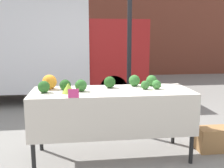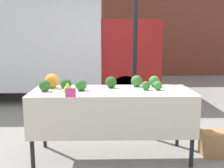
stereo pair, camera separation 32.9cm
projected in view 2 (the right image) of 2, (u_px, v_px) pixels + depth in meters
ground_plane at (112, 156)px, 3.47m from camera, size 40.00×40.00×0.00m
building_facade at (107, 18)px, 10.44m from camera, size 16.00×0.60×4.58m
tent_pole at (135, 62)px, 4.08m from camera, size 0.07×0.07×2.34m
parked_truck at (45, 44)px, 6.61m from camera, size 5.27×1.81×2.59m
market_table at (112, 101)px, 3.27m from camera, size 2.02×0.75×0.89m
orange_cauliflower at (52, 81)px, 3.45m from camera, size 0.19×0.19×0.19m
romanesco_head at (68, 87)px, 3.18m from camera, size 0.16×0.16×0.13m
broccoli_head_0 at (158, 85)px, 3.32m from camera, size 0.12×0.12×0.12m
broccoli_head_1 at (137, 81)px, 3.54m from camera, size 0.15×0.15×0.15m
broccoli_head_2 at (146, 86)px, 3.32m from camera, size 0.11×0.11×0.11m
broccoli_head_3 at (66, 84)px, 3.33m from camera, size 0.14×0.14×0.14m
broccoli_head_4 at (111, 82)px, 3.46m from camera, size 0.15×0.15×0.15m
broccoli_head_5 at (45, 86)px, 3.24m from camera, size 0.14×0.14×0.14m
broccoli_head_6 at (81, 85)px, 3.28m from camera, size 0.15×0.15×0.15m
broccoli_head_7 at (154, 81)px, 3.54m from camera, size 0.15×0.15×0.15m
price_sign at (70, 93)px, 2.94m from camera, size 0.12×0.01×0.10m
produce_crate at (220, 143)px, 3.48m from camera, size 0.49×0.26×0.33m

